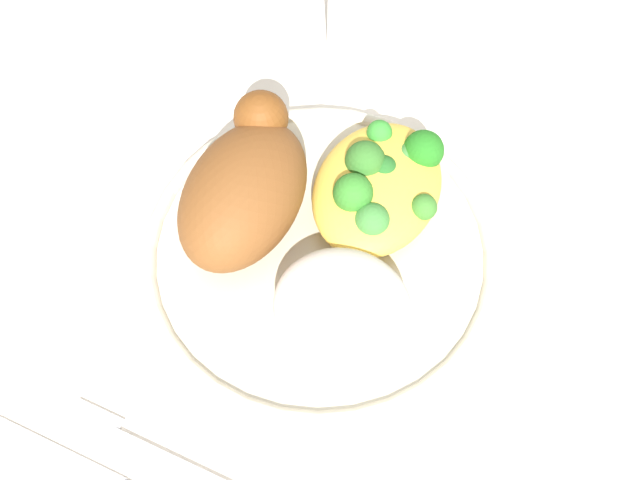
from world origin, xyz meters
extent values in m
plane|color=white|center=(0.00, 0.00, 0.00)|extent=(2.00, 2.00, 0.00)
cylinder|color=beige|center=(0.00, 0.00, 0.01)|extent=(0.24, 0.24, 0.02)
torus|color=beige|center=(0.00, 0.00, 0.02)|extent=(0.25, 0.25, 0.01)
ellipsoid|color=brown|center=(0.00, 0.06, 0.05)|extent=(0.12, 0.08, 0.07)
sphere|color=brown|center=(0.05, 0.07, 0.07)|extent=(0.04, 0.04, 0.04)
ellipsoid|color=silver|center=(-0.04, -0.03, 0.04)|extent=(0.08, 0.09, 0.04)
ellipsoid|color=#EBBB42|center=(0.05, -0.02, 0.04)|extent=(0.11, 0.09, 0.03)
sphere|color=#40873B|center=(0.02, -0.03, 0.04)|extent=(0.03, 0.03, 0.03)
sphere|color=#35732A|center=(0.06, -0.01, 0.05)|extent=(0.03, 0.03, 0.03)
sphere|color=green|center=(0.09, -0.01, 0.05)|extent=(0.02, 0.02, 0.02)
sphere|color=#266626|center=(0.06, -0.02, 0.04)|extent=(0.02, 0.02, 0.02)
sphere|color=#407F3A|center=(0.08, -0.03, 0.04)|extent=(0.02, 0.02, 0.02)
sphere|color=#24771F|center=(0.09, -0.04, 0.05)|extent=(0.03, 0.03, 0.03)
sphere|color=#36842B|center=(0.03, -0.01, 0.05)|extent=(0.03, 0.03, 0.03)
sphere|color=#3E7E2E|center=(0.04, -0.06, 0.04)|extent=(0.02, 0.02, 0.02)
cube|color=silver|center=(-0.17, 0.02, 0.00)|extent=(0.01, 0.11, 0.01)
cube|color=silver|center=(-0.17, 0.09, 0.00)|extent=(0.02, 0.03, 0.00)
cube|color=silver|center=(-0.20, 0.10, 0.00)|extent=(0.02, 0.11, 0.00)
cylinder|color=silver|center=(0.20, 0.05, 0.04)|extent=(0.06, 0.06, 0.08)
camera|label=1|loc=(-0.23, -0.10, 0.49)|focal=43.08mm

